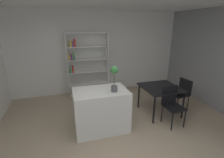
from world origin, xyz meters
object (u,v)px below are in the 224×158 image
object	(u,v)px
kitchen_island	(101,110)
dining_table	(161,90)
potted_plant_on_island	(114,77)
dining_chair_near	(172,102)
open_bookshelf	(85,65)
dining_chair_window_side	(182,92)

from	to	relation	value
kitchen_island	dining_table	distance (m)	1.69
potted_plant_on_island	dining_chair_near	xyz separation A→B (m)	(1.39, -0.10, -0.72)
kitchen_island	open_bookshelf	size ratio (longest dim) A/B	0.57
potted_plant_on_island	dining_table	xyz separation A→B (m)	(1.39, 0.41, -0.59)
potted_plant_on_island	dining_chair_window_side	size ratio (longest dim) A/B	0.63
open_bookshelf	dining_table	size ratio (longest dim) A/B	2.13
dining_chair_window_side	dining_chair_near	xyz separation A→B (m)	(-0.68, -0.51, 0.01)
kitchen_island	dining_chair_near	world-z (taller)	kitchen_island
kitchen_island	potted_plant_on_island	size ratio (longest dim) A/B	2.13
dining_table	open_bookshelf	bearing A→B (deg)	134.55
kitchen_island	dining_chair_window_side	bearing A→B (deg)	6.71
dining_table	dining_chair_window_side	distance (m)	0.69
dining_chair_window_side	kitchen_island	bearing A→B (deg)	-89.12
potted_plant_on_island	open_bookshelf	size ratio (longest dim) A/B	0.27
open_bookshelf	dining_chair_near	bearing A→B (deg)	-52.71
dining_chair_window_side	dining_chair_near	world-z (taller)	dining_chair_near
dining_chair_near	kitchen_island	bearing A→B (deg)	168.84
dining_table	dining_chair_near	bearing A→B (deg)	-90.59
potted_plant_on_island	open_bookshelf	world-z (taller)	open_bookshelf
kitchen_island	potted_plant_on_island	world-z (taller)	potted_plant_on_island
potted_plant_on_island	dining_chair_near	world-z (taller)	potted_plant_on_island
potted_plant_on_island	kitchen_island	bearing A→B (deg)	152.24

